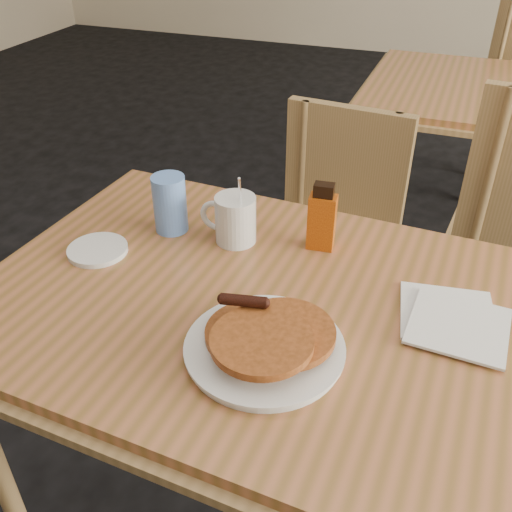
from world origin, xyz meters
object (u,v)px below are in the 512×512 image
(coffee_mug, at_px, (234,218))
(blue_tumbler, at_px, (170,204))
(main_table, at_px, (272,317))
(syrup_bottle, at_px, (322,219))
(chair_main_far, at_px, (335,224))
(pancake_plate, at_px, (265,342))

(coffee_mug, distance_m, blue_tumbler, 0.16)
(coffee_mug, bearing_deg, main_table, -35.64)
(coffee_mug, height_order, blue_tumbler, coffee_mug)
(main_table, bearing_deg, syrup_bottle, 80.48)
(main_table, bearing_deg, blue_tumbler, 150.29)
(blue_tumbler, bearing_deg, main_table, -29.71)
(blue_tumbler, bearing_deg, coffee_mug, 2.21)
(coffee_mug, height_order, syrup_bottle, coffee_mug)
(chair_main_far, bearing_deg, main_table, -81.76)
(main_table, distance_m, coffee_mug, 0.26)
(chair_main_far, bearing_deg, pancake_plate, -79.81)
(chair_main_far, xyz_separation_m, coffee_mug, (-0.13, -0.53, 0.28))
(blue_tumbler, bearing_deg, chair_main_far, 61.63)
(coffee_mug, bearing_deg, pancake_plate, -45.62)
(chair_main_far, bearing_deg, syrup_bottle, -76.42)
(chair_main_far, relative_size, syrup_bottle, 5.54)
(main_table, height_order, coffee_mug, coffee_mug)
(pancake_plate, bearing_deg, chair_main_far, 94.02)
(pancake_plate, distance_m, syrup_bottle, 0.37)
(pancake_plate, relative_size, syrup_bottle, 1.80)
(pancake_plate, bearing_deg, main_table, 103.51)
(coffee_mug, bearing_deg, syrup_bottle, 25.96)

